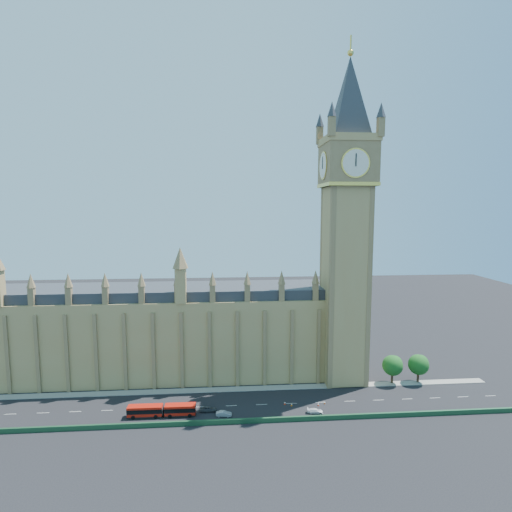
{
  "coord_description": "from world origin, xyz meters",
  "views": [
    {
      "loc": [
        2.65,
        -100.22,
        51.62
      ],
      "look_at": [
        11.3,
        10.0,
        38.62
      ],
      "focal_mm": 28.0,
      "sensor_mm": 36.0,
      "label": 1
    }
  ],
  "objects": [
    {
      "name": "car_white",
      "position": [
        25.2,
        -5.56,
        0.58
      ],
      "size": [
        4.21,
        2.16,
        1.17
      ],
      "primitive_type": "imported",
      "rotation": [
        0.0,
        0.0,
        1.44
      ],
      "color": "silver",
      "rests_on": "ground"
    },
    {
      "name": "kerb_north",
      "position": [
        0.0,
        9.5,
        0.08
      ],
      "size": [
        160.0,
        3.0,
        0.16
      ],
      "primitive_type": "cube",
      "color": "gray",
      "rests_on": "ground"
    },
    {
      "name": "elizabeth_tower",
      "position": [
        38.0,
        13.99,
        54.56
      ],
      "size": [
        20.59,
        20.59,
        105.0
      ],
      "color": "#A78751",
      "rests_on": "ground"
    },
    {
      "name": "palace_westminster",
      "position": [
        -25.0,
        22.0,
        13.86
      ],
      "size": [
        120.0,
        20.0,
        28.0
      ],
      "color": "#A78751",
      "rests_on": "ground"
    },
    {
      "name": "car_grey",
      "position": [
        -2.0,
        -2.67,
        0.69
      ],
      "size": [
        4.1,
        1.71,
        1.39
      ],
      "primitive_type": "imported",
      "rotation": [
        0.0,
        0.0,
        1.55
      ],
      "color": "#3B3E43",
      "rests_on": "ground"
    },
    {
      "name": "cone_a",
      "position": [
        28.81,
        -0.95,
        0.31
      ],
      "size": [
        0.46,
        0.46,
        0.64
      ],
      "rotation": [
        0.0,
        0.0,
        -0.15
      ],
      "color": "black",
      "rests_on": "ground"
    },
    {
      "name": "car_silver",
      "position": [
        2.0,
        -5.22,
        0.64
      ],
      "size": [
        4.04,
        1.83,
        1.29
      ],
      "primitive_type": "imported",
      "rotation": [
        0.0,
        0.0,
        1.45
      ],
      "color": "#A8AAB0",
      "rests_on": "ground"
    },
    {
      "name": "cone_d",
      "position": [
        26.89,
        -1.82,
        0.33
      ],
      "size": [
        0.45,
        0.45,
        0.66
      ],
      "rotation": [
        0.0,
        0.0,
        -0.08
      ],
      "color": "black",
      "rests_on": "ground"
    },
    {
      "name": "tree_east_far",
      "position": [
        60.22,
        10.08,
        5.64
      ],
      "size": [
        6.0,
        6.0,
        8.5
      ],
      "color": "#382619",
      "rests_on": "ground"
    },
    {
      "name": "red_bus",
      "position": [
        -13.5,
        -3.97,
        1.51
      ],
      "size": [
        16.89,
        2.83,
        2.87
      ],
      "rotation": [
        0.0,
        0.0,
        -0.01
      ],
      "color": "red",
      "rests_on": "ground"
    },
    {
      "name": "cone_b",
      "position": [
        19.82,
        -1.42,
        0.38
      ],
      "size": [
        0.6,
        0.6,
        0.77
      ],
      "rotation": [
        0.0,
        0.0,
        -0.28
      ],
      "color": "black",
      "rests_on": "ground"
    },
    {
      "name": "tree_east_near",
      "position": [
        52.22,
        10.08,
        5.64
      ],
      "size": [
        6.0,
        6.0,
        8.5
      ],
      "color": "#382619",
      "rests_on": "ground"
    },
    {
      "name": "ground",
      "position": [
        0.0,
        0.0,
        0.0
      ],
      "size": [
        400.0,
        400.0,
        0.0
      ],
      "primitive_type": "plane",
      "color": "black",
      "rests_on": "ground"
    },
    {
      "name": "bridge_parapet",
      "position": [
        0.0,
        -9.0,
        0.6
      ],
      "size": [
        160.0,
        0.6,
        1.2
      ],
      "primitive_type": "cube",
      "color": "#1E4C2D",
      "rests_on": "ground"
    },
    {
      "name": "cone_c",
      "position": [
        18.15,
        -0.52,
        0.39
      ],
      "size": [
        0.58,
        0.58,
        0.8
      ],
      "rotation": [
        0.0,
        0.0,
        -0.19
      ],
      "color": "black",
      "rests_on": "ground"
    }
  ]
}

